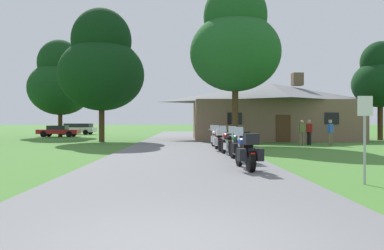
{
  "coord_description": "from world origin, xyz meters",
  "views": [
    {
      "loc": [
        0.11,
        -4.24,
        1.49
      ],
      "look_at": [
        0.67,
        22.16,
        1.34
      ],
      "focal_mm": 35.46,
      "sensor_mm": 36.0,
      "label": 1
    }
  ],
  "objects_px": {
    "tree_by_lodge_front": "(235,42)",
    "motorcycle_green_second_in_row": "(239,146)",
    "tree_left_near": "(102,64)",
    "tree_left_far": "(60,81)",
    "bystander_red_shirt_near_lodge": "(309,131)",
    "tree_right_of_lodge": "(380,78)",
    "motorcycle_white_farthest_in_row": "(216,138)",
    "motorcycle_blue_nearest_to_camera": "(247,152)",
    "parked_red_sedan_far_left": "(59,131)",
    "motorcycle_red_fourth_in_row": "(219,140)",
    "motorcycle_red_third_in_row": "(228,142)",
    "bystander_blue_shirt_beside_signpost": "(330,131)",
    "bystander_olive_shirt_by_tree": "(302,131)",
    "metal_signpost_roadside": "(365,129)",
    "parked_white_suv_far_left": "(77,128)"
  },
  "relations": [
    {
      "from": "metal_signpost_roadside",
      "to": "tree_left_near",
      "type": "xyz_separation_m",
      "value": [
        -10.89,
        21.08,
        4.76
      ]
    },
    {
      "from": "motorcycle_blue_nearest_to_camera",
      "to": "parked_red_sedan_far_left",
      "type": "height_order",
      "value": "motorcycle_blue_nearest_to_camera"
    },
    {
      "from": "bystander_blue_shirt_beside_signpost",
      "to": "metal_signpost_roadside",
      "type": "bearing_deg",
      "value": 40.22
    },
    {
      "from": "tree_left_near",
      "to": "parked_white_suv_far_left",
      "type": "distance_m",
      "value": 19.94
    },
    {
      "from": "tree_left_near",
      "to": "metal_signpost_roadside",
      "type": "bearing_deg",
      "value": -62.69
    },
    {
      "from": "motorcycle_red_fourth_in_row",
      "to": "parked_red_sedan_far_left",
      "type": "bearing_deg",
      "value": 122.53
    },
    {
      "from": "motorcycle_red_third_in_row",
      "to": "motorcycle_red_fourth_in_row",
      "type": "xyz_separation_m",
      "value": [
        -0.15,
        2.78,
        -0.01
      ]
    },
    {
      "from": "motorcycle_white_farthest_in_row",
      "to": "bystander_red_shirt_near_lodge",
      "type": "xyz_separation_m",
      "value": [
        6.52,
        3.16,
        0.34
      ]
    },
    {
      "from": "bystander_blue_shirt_beside_signpost",
      "to": "bystander_olive_shirt_by_tree",
      "type": "bearing_deg",
      "value": -43.62
    },
    {
      "from": "motorcycle_green_second_in_row",
      "to": "motorcycle_red_third_in_row",
      "type": "distance_m",
      "value": 2.56
    },
    {
      "from": "parked_red_sedan_far_left",
      "to": "tree_left_far",
      "type": "bearing_deg",
      "value": -124.4
    },
    {
      "from": "motorcycle_red_third_in_row",
      "to": "motorcycle_white_farthest_in_row",
      "type": "relative_size",
      "value": 1.0
    },
    {
      "from": "motorcycle_blue_nearest_to_camera",
      "to": "tree_left_near",
      "type": "bearing_deg",
      "value": 108.94
    },
    {
      "from": "motorcycle_green_second_in_row",
      "to": "parked_red_sedan_far_left",
      "type": "height_order",
      "value": "motorcycle_green_second_in_row"
    },
    {
      "from": "motorcycle_blue_nearest_to_camera",
      "to": "tree_by_lodge_front",
      "type": "height_order",
      "value": "tree_by_lodge_front"
    },
    {
      "from": "motorcycle_white_farthest_in_row",
      "to": "tree_left_near",
      "type": "bearing_deg",
      "value": 129.58
    },
    {
      "from": "tree_left_far",
      "to": "tree_right_of_lodge",
      "type": "xyz_separation_m",
      "value": [
        29.84,
        -8.15,
        -0.53
      ]
    },
    {
      "from": "bystander_red_shirt_near_lodge",
      "to": "bystander_blue_shirt_beside_signpost",
      "type": "distance_m",
      "value": 1.36
    },
    {
      "from": "motorcycle_red_fourth_in_row",
      "to": "tree_left_far",
      "type": "distance_m",
      "value": 25.99
    },
    {
      "from": "bystander_blue_shirt_beside_signpost",
      "to": "tree_by_lodge_front",
      "type": "relative_size",
      "value": 0.15
    },
    {
      "from": "tree_by_lodge_front",
      "to": "motorcycle_green_second_in_row",
      "type": "bearing_deg",
      "value": -97.06
    },
    {
      "from": "bystander_red_shirt_near_lodge",
      "to": "tree_left_near",
      "type": "xyz_separation_m",
      "value": [
        -14.92,
        4.9,
        5.16
      ]
    },
    {
      "from": "motorcycle_green_second_in_row",
      "to": "tree_left_near",
      "type": "bearing_deg",
      "value": 111.55
    },
    {
      "from": "motorcycle_blue_nearest_to_camera",
      "to": "bystander_red_shirt_near_lodge",
      "type": "height_order",
      "value": "bystander_red_shirt_near_lodge"
    },
    {
      "from": "motorcycle_white_farthest_in_row",
      "to": "tree_left_far",
      "type": "distance_m",
      "value": 24.06
    },
    {
      "from": "motorcycle_red_third_in_row",
      "to": "tree_left_near",
      "type": "relative_size",
      "value": 0.2
    },
    {
      "from": "motorcycle_red_third_in_row",
      "to": "motorcycle_white_farthest_in_row",
      "type": "distance_m",
      "value": 5.34
    },
    {
      "from": "bystander_olive_shirt_by_tree",
      "to": "tree_right_of_lodge",
      "type": "bearing_deg",
      "value": -151.02
    },
    {
      "from": "motorcycle_red_third_in_row",
      "to": "tree_right_of_lodge",
      "type": "height_order",
      "value": "tree_right_of_lodge"
    },
    {
      "from": "motorcycle_blue_nearest_to_camera",
      "to": "motorcycle_green_second_in_row",
      "type": "relative_size",
      "value": 1.0
    },
    {
      "from": "motorcycle_blue_nearest_to_camera",
      "to": "parked_red_sedan_far_left",
      "type": "distance_m",
      "value": 32.62
    },
    {
      "from": "bystander_olive_shirt_by_tree",
      "to": "parked_white_suv_far_left",
      "type": "height_order",
      "value": "bystander_olive_shirt_by_tree"
    },
    {
      "from": "motorcycle_blue_nearest_to_camera",
      "to": "metal_signpost_roadside",
      "type": "relative_size",
      "value": 0.97
    },
    {
      "from": "bystander_blue_shirt_beside_signpost",
      "to": "motorcycle_green_second_in_row",
      "type": "bearing_deg",
      "value": 22.89
    },
    {
      "from": "tree_left_near",
      "to": "motorcycle_red_third_in_row",
      "type": "bearing_deg",
      "value": -57.64
    },
    {
      "from": "tree_left_far",
      "to": "parked_red_sedan_far_left",
      "type": "xyz_separation_m",
      "value": [
        -0.23,
        0.14,
        -5.25
      ]
    },
    {
      "from": "bystander_red_shirt_near_lodge",
      "to": "tree_right_of_lodge",
      "type": "xyz_separation_m",
      "value": [
        8.4,
        6.8,
        4.42
      ]
    },
    {
      "from": "motorcycle_white_farthest_in_row",
      "to": "motorcycle_green_second_in_row",
      "type": "bearing_deg",
      "value": -95.27
    },
    {
      "from": "tree_left_far",
      "to": "motorcycle_green_second_in_row",
      "type": "bearing_deg",
      "value": -59.84
    },
    {
      "from": "motorcycle_red_third_in_row",
      "to": "tree_left_far",
      "type": "bearing_deg",
      "value": 113.49
    },
    {
      "from": "motorcycle_green_second_in_row",
      "to": "parked_white_suv_far_left",
      "type": "xyz_separation_m",
      "value": [
        -15.5,
        33.87,
        0.17
      ]
    },
    {
      "from": "tree_left_near",
      "to": "tree_left_far",
      "type": "xyz_separation_m",
      "value": [
        -6.52,
        10.05,
        -0.22
      ]
    },
    {
      "from": "motorcycle_blue_nearest_to_camera",
      "to": "metal_signpost_roadside",
      "type": "bearing_deg",
      "value": -49.46
    },
    {
      "from": "bystander_olive_shirt_by_tree",
      "to": "tree_left_far",
      "type": "distance_m",
      "value": 26.32
    },
    {
      "from": "motorcycle_white_farthest_in_row",
      "to": "metal_signpost_roadside",
      "type": "height_order",
      "value": "metal_signpost_roadside"
    },
    {
      "from": "motorcycle_red_third_in_row",
      "to": "parked_red_sedan_far_left",
      "type": "height_order",
      "value": "motorcycle_red_third_in_row"
    },
    {
      "from": "tree_left_far",
      "to": "parked_white_suv_far_left",
      "type": "relative_size",
      "value": 2.15
    },
    {
      "from": "motorcycle_red_fourth_in_row",
      "to": "bystander_red_shirt_near_lodge",
      "type": "bearing_deg",
      "value": 37.54
    },
    {
      "from": "tree_right_of_lodge",
      "to": "parked_white_suv_far_left",
      "type": "bearing_deg",
      "value": 152.09
    },
    {
      "from": "tree_by_lodge_front",
      "to": "motorcycle_white_farthest_in_row",
      "type": "bearing_deg",
      "value": -111.25
    }
  ]
}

